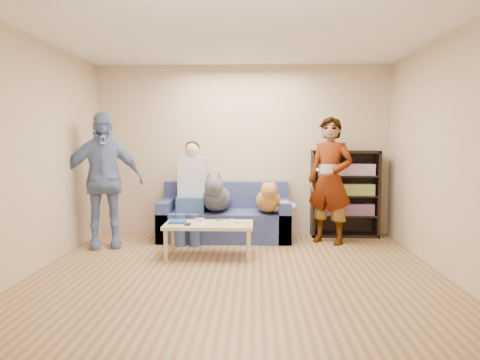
{
  "coord_description": "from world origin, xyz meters",
  "views": [
    {
      "loc": [
        0.2,
        -4.75,
        1.47
      ],
      "look_at": [
        0.0,
        1.2,
        0.95
      ],
      "focal_mm": 35.0,
      "sensor_mm": 36.0,
      "label": 1
    }
  ],
  "objects_px": {
    "sofa": "(225,220)",
    "person_seated": "(191,187)",
    "coffee_table": "(209,227)",
    "camera_silver": "(200,220)",
    "dog_tan": "(268,200)",
    "bookshelf": "(345,192)",
    "dog_gray": "(216,197)",
    "person_standing_right": "(330,180)",
    "notebook_blue": "(178,221)",
    "person_standing_left": "(102,180)"
  },
  "relations": [
    {
      "from": "sofa",
      "to": "person_seated",
      "type": "xyz_separation_m",
      "value": [
        -0.48,
        -0.13,
        0.49
      ]
    },
    {
      "from": "coffee_table",
      "to": "camera_silver",
      "type": "bearing_deg",
      "value": 135.0
    },
    {
      "from": "person_seated",
      "to": "dog_tan",
      "type": "xyz_separation_m",
      "value": [
        1.12,
        -0.1,
        -0.16
      ]
    },
    {
      "from": "person_seated",
      "to": "bookshelf",
      "type": "bearing_deg",
      "value": 8.97
    },
    {
      "from": "bookshelf",
      "to": "camera_silver",
      "type": "bearing_deg",
      "value": -149.9
    },
    {
      "from": "dog_gray",
      "to": "dog_tan",
      "type": "distance_m",
      "value": 0.76
    },
    {
      "from": "person_standing_right",
      "to": "dog_tan",
      "type": "xyz_separation_m",
      "value": [
        -0.86,
        0.04,
        -0.28
      ]
    },
    {
      "from": "notebook_blue",
      "to": "camera_silver",
      "type": "height_order",
      "value": "camera_silver"
    },
    {
      "from": "camera_silver",
      "to": "sofa",
      "type": "height_order",
      "value": "sofa"
    },
    {
      "from": "camera_silver",
      "to": "dog_gray",
      "type": "height_order",
      "value": "dog_gray"
    },
    {
      "from": "bookshelf",
      "to": "notebook_blue",
      "type": "bearing_deg",
      "value": -151.62
    },
    {
      "from": "camera_silver",
      "to": "sofa",
      "type": "distance_m",
      "value": 1.0
    },
    {
      "from": "person_standing_right",
      "to": "dog_gray",
      "type": "bearing_deg",
      "value": -151.47
    },
    {
      "from": "person_standing_right",
      "to": "person_seated",
      "type": "relative_size",
      "value": 1.21
    },
    {
      "from": "sofa",
      "to": "bookshelf",
      "type": "relative_size",
      "value": 1.46
    },
    {
      "from": "person_seated",
      "to": "bookshelf",
      "type": "distance_m",
      "value": 2.31
    },
    {
      "from": "notebook_blue",
      "to": "coffee_table",
      "type": "xyz_separation_m",
      "value": [
        0.4,
        -0.05,
        -0.06
      ]
    },
    {
      "from": "person_standing_right",
      "to": "person_seated",
      "type": "bearing_deg",
      "value": -151.81
    },
    {
      "from": "camera_silver",
      "to": "dog_tan",
      "type": "distance_m",
      "value": 1.16
    },
    {
      "from": "sofa",
      "to": "coffee_table",
      "type": "height_order",
      "value": "sofa"
    },
    {
      "from": "camera_silver",
      "to": "coffee_table",
      "type": "height_order",
      "value": "camera_silver"
    },
    {
      "from": "coffee_table",
      "to": "bookshelf",
      "type": "height_order",
      "value": "bookshelf"
    },
    {
      "from": "dog_gray",
      "to": "person_standing_right",
      "type": "bearing_deg",
      "value": -3.64
    },
    {
      "from": "sofa",
      "to": "dog_tan",
      "type": "bearing_deg",
      "value": -19.59
    },
    {
      "from": "dog_tan",
      "to": "sofa",
      "type": "bearing_deg",
      "value": 160.41
    },
    {
      "from": "person_standing_left",
      "to": "sofa",
      "type": "relative_size",
      "value": 0.97
    },
    {
      "from": "person_seated",
      "to": "coffee_table",
      "type": "bearing_deg",
      "value": -69.89
    },
    {
      "from": "sofa",
      "to": "dog_tan",
      "type": "xyz_separation_m",
      "value": [
        0.63,
        -0.23,
        0.33
      ]
    },
    {
      "from": "person_seated",
      "to": "coffee_table",
      "type": "distance_m",
      "value": 1.09
    },
    {
      "from": "coffee_table",
      "to": "notebook_blue",
      "type": "bearing_deg",
      "value": 172.87
    },
    {
      "from": "camera_silver",
      "to": "coffee_table",
      "type": "bearing_deg",
      "value": -45.0
    },
    {
      "from": "notebook_blue",
      "to": "person_standing_right",
      "type": "bearing_deg",
      "value": 20.58
    },
    {
      "from": "person_standing_right",
      "to": "dog_tan",
      "type": "height_order",
      "value": "person_standing_right"
    },
    {
      "from": "person_seated",
      "to": "dog_tan",
      "type": "bearing_deg",
      "value": -5.07
    },
    {
      "from": "notebook_blue",
      "to": "dog_tan",
      "type": "distance_m",
      "value": 1.43
    },
    {
      "from": "person_standing_left",
      "to": "person_seated",
      "type": "height_order",
      "value": "person_standing_left"
    },
    {
      "from": "person_standing_left",
      "to": "sofa",
      "type": "bearing_deg",
      "value": 1.36
    },
    {
      "from": "person_standing_right",
      "to": "sofa",
      "type": "xyz_separation_m",
      "value": [
        -1.5,
        0.26,
        -0.61
      ]
    },
    {
      "from": "dog_gray",
      "to": "coffee_table",
      "type": "xyz_separation_m",
      "value": [
        -0.02,
        -0.92,
        -0.27
      ]
    },
    {
      "from": "person_standing_left",
      "to": "bookshelf",
      "type": "distance_m",
      "value": 3.53
    },
    {
      "from": "notebook_blue",
      "to": "sofa",
      "type": "distance_m",
      "value": 1.17
    },
    {
      "from": "coffee_table",
      "to": "sofa",
      "type": "bearing_deg",
      "value": 82.9
    },
    {
      "from": "person_seated",
      "to": "dog_tan",
      "type": "relative_size",
      "value": 1.28
    },
    {
      "from": "person_standing_right",
      "to": "camera_silver",
      "type": "distance_m",
      "value": 1.94
    },
    {
      "from": "notebook_blue",
      "to": "camera_silver",
      "type": "relative_size",
      "value": 2.36
    },
    {
      "from": "dog_gray",
      "to": "dog_tan",
      "type": "xyz_separation_m",
      "value": [
        0.75,
        -0.06,
        -0.03
      ]
    },
    {
      "from": "person_standing_right",
      "to": "person_standing_left",
      "type": "xyz_separation_m",
      "value": [
        -3.12,
        -0.34,
        0.03
      ]
    },
    {
      "from": "person_seated",
      "to": "coffee_table",
      "type": "height_order",
      "value": "person_seated"
    },
    {
      "from": "dog_tan",
      "to": "bookshelf",
      "type": "height_order",
      "value": "bookshelf"
    },
    {
      "from": "bookshelf",
      "to": "person_standing_right",
      "type": "bearing_deg",
      "value": -121.31
    }
  ]
}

